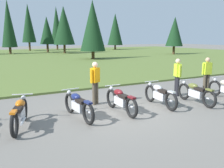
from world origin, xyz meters
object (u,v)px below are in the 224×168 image
motorcycle_olive (196,93)px  rider_checking_bike (207,73)px  motorcycle_orange (20,113)px  rider_near_row_end (95,80)px  motorcycle_silver (160,95)px  motorcycle_maroon (121,100)px  rider_in_hivis_vest (177,75)px  motorcycle_navy (78,105)px

motorcycle_olive → rider_checking_bike: bearing=30.6°
motorcycle_orange → rider_near_row_end: bearing=22.8°
motorcycle_silver → rider_near_row_end: 2.54m
motorcycle_olive → rider_near_row_end: (-3.54, 1.79, 0.51)m
motorcycle_orange → motorcycle_olive: same height
motorcycle_maroon → rider_checking_bike: bearing=8.0°
motorcycle_silver → rider_in_hivis_vest: (1.75, 0.95, 0.51)m
motorcycle_maroon → motorcycle_silver: same height
motorcycle_orange → rider_in_hivis_vest: (6.80, 0.81, 0.51)m
motorcycle_silver → motorcycle_olive: same height
motorcycle_navy → motorcycle_olive: 4.76m
motorcycle_maroon → rider_in_hivis_vest: 3.63m
motorcycle_maroon → rider_checking_bike: 5.21m
rider_in_hivis_vest → rider_near_row_end: bearing=173.3°
motorcycle_orange → motorcycle_maroon: (3.32, -0.11, 0.00)m
motorcycle_olive → rider_checking_bike: 2.30m
motorcycle_orange → motorcycle_navy: size_ratio=0.96×
motorcycle_navy → rider_checking_bike: size_ratio=1.26×
motorcycle_orange → motorcycle_olive: size_ratio=0.96×
rider_in_hivis_vest → motorcycle_navy: bearing=-170.8°
motorcycle_maroon → rider_checking_bike: rider_checking_bike is taller
motorcycle_silver → motorcycle_orange: bearing=178.5°
motorcycle_olive → rider_in_hivis_vest: rider_in_hivis_vest is taller
motorcycle_orange → rider_in_hivis_vest: size_ratio=1.21×
motorcycle_navy → rider_near_row_end: 1.81m
motorcycle_orange → motorcycle_maroon: 3.33m
motorcycle_navy → motorcycle_olive: (4.73, -0.53, 0.00)m
rider_near_row_end → rider_in_hivis_vest: 3.84m
motorcycle_maroon → motorcycle_olive: bearing=-7.5°
motorcycle_navy → rider_checking_bike: bearing=5.3°
motorcycle_maroon → rider_checking_bike: (5.13, 0.72, 0.51)m
rider_near_row_end → motorcycle_olive: bearing=-26.8°
motorcycle_orange → motorcycle_maroon: size_ratio=0.96×
motorcycle_silver → rider_near_row_end: (-2.06, 1.39, 0.51)m
motorcycle_navy → motorcycle_maroon: 1.54m
motorcycle_orange → motorcycle_silver: (5.05, -0.13, 0.00)m
motorcycle_orange → rider_checking_bike: rider_checking_bike is taller
motorcycle_maroon → motorcycle_orange: bearing=178.1°
motorcycle_silver → rider_checking_bike: rider_checking_bike is taller
motorcycle_silver → rider_in_hivis_vest: rider_in_hivis_vest is taller
motorcycle_olive → rider_checking_bike: size_ratio=1.26×
motorcycle_maroon → motorcycle_olive: same height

